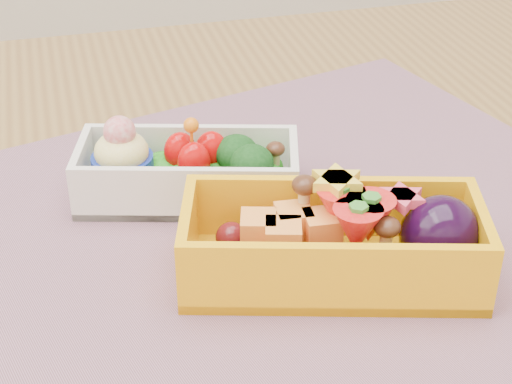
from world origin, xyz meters
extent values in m
cube|color=brown|center=(0.00, 0.00, 0.73)|extent=(1.20, 0.80, 0.04)
cube|color=gray|center=(-0.05, -0.03, 0.75)|extent=(0.64, 0.55, 0.00)
cube|color=silver|center=(-0.07, 0.04, 0.77)|extent=(0.17, 0.11, 0.04)
ellipsoid|color=green|center=(-0.07, 0.04, 0.77)|extent=(0.15, 0.09, 0.02)
cylinder|color=#142B98|center=(-0.12, 0.05, 0.77)|extent=(0.04, 0.04, 0.03)
sphere|color=red|center=(-0.12, 0.05, 0.81)|extent=(0.02, 0.02, 0.02)
ellipsoid|color=#C00707|center=(-0.08, 0.05, 0.79)|extent=(0.02, 0.02, 0.03)
ellipsoid|color=#C00707|center=(-0.07, 0.03, 0.79)|extent=(0.02, 0.02, 0.03)
ellipsoid|color=#C00707|center=(-0.06, 0.05, 0.79)|extent=(0.02, 0.02, 0.03)
sphere|color=orange|center=(-0.07, 0.04, 0.81)|extent=(0.01, 0.01, 0.01)
ellipsoid|color=black|center=(-0.04, 0.04, 0.79)|extent=(0.03, 0.03, 0.03)
ellipsoid|color=black|center=(-0.03, 0.02, 0.79)|extent=(0.03, 0.03, 0.03)
ellipsoid|color=#3F2111|center=(-0.01, 0.03, 0.79)|extent=(0.01, 0.01, 0.01)
cube|color=#F2A90C|center=(-0.01, -0.07, 0.78)|extent=(0.20, 0.13, 0.05)
ellipsoid|color=#561014|center=(-0.04, -0.07, 0.77)|extent=(0.11, 0.07, 0.02)
cube|color=orange|center=(-0.03, -0.06, 0.79)|extent=(0.06, 0.05, 0.02)
cone|color=red|center=(0.00, -0.06, 0.79)|extent=(0.04, 0.04, 0.03)
cone|color=red|center=(0.01, -0.08, 0.79)|extent=(0.04, 0.04, 0.03)
cone|color=red|center=(0.00, -0.09, 0.79)|extent=(0.04, 0.04, 0.03)
cylinder|color=yellow|center=(0.00, -0.06, 0.81)|extent=(0.03, 0.03, 0.01)
cylinder|color=#E53F5B|center=(0.03, -0.08, 0.80)|extent=(0.03, 0.03, 0.01)
ellipsoid|color=#3F2111|center=(-0.02, -0.05, 0.79)|extent=(0.02, 0.02, 0.01)
ellipsoid|color=#3F2111|center=(0.02, -0.09, 0.79)|extent=(0.02, 0.02, 0.01)
ellipsoid|color=black|center=(0.05, -0.09, 0.78)|extent=(0.05, 0.05, 0.05)
camera|label=1|loc=(-0.16, -0.46, 1.07)|focal=58.12mm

